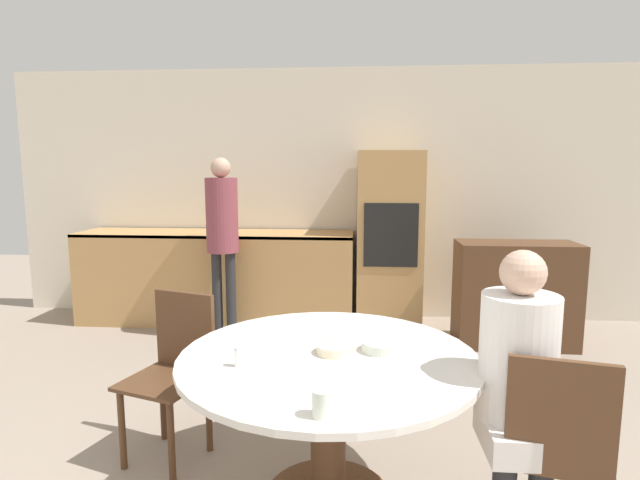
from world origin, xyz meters
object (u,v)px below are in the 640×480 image
Objects in this scene: bowl_near at (380,346)px; bowl_centre at (335,349)px; person_seated at (519,379)px; chair_near_right at (554,446)px; oven_unit at (389,240)px; dining_table at (328,398)px; cup at (321,403)px; person_standing at (222,226)px; chair_far_left at (175,365)px; sideboard at (515,294)px.

bowl_centre is (-0.21, -0.04, -0.00)m from bowl_near.
bowl_centre is at bearing 163.32° from person_seated.
person_seated is at bearing -26.07° from chair_near_right.
oven_unit is 3.13m from chair_near_right.
cup is at bearing -88.93° from dining_table.
oven_unit is 2.72m from bowl_near.
person_seated is at bearing 25.43° from cup.
person_standing reaches higher than bowl_near.
chair_near_right is 0.28m from person_seated.
chair_near_right is 0.53× the size of person_standing.
oven_unit is at bearing 79.66° from chair_far_left.
oven_unit reaches higher than chair_far_left.
cup is 0.56× the size of bowl_centre.
chair_near_right is 0.80m from bowl_near.
sideboard is 2.76m from dining_table.
sideboard reaches higher than chair_near_right.
chair_far_left reaches higher than bowl_near.
bowl_centre is at bearing -168.19° from bowl_near.
bowl_centre is (1.14, -2.26, -0.29)m from person_standing.
person_standing is at bearing 116.06° from dining_table.
oven_unit is at bearing 82.83° from cup.
chair_far_left reaches higher than cup.
sideboard is at bearing 56.22° from dining_table.
person_seated is at bearing -26.38° from bowl_near.
person_standing is (-2.01, 2.58, 0.54)m from chair_near_right.
person_standing is at bearing 121.39° from bowl_near.
dining_table is 0.83m from person_seated.
sideboard is 2.62m from person_seated.
chair_near_right is (-0.63, -2.59, 0.04)m from sideboard.
chair_far_left is 1.76m from person_seated.
person_standing is 9.89× the size of bowl_centre.
oven_unit reaches higher than bowl_near.
chair_far_left reaches higher than bowl_centre.
sideboard is 1.15× the size of chair_far_left.
chair_far_left is at bearing 132.86° from cup.
oven_unit is 1.95× the size of chair_near_right.
chair_far_left is 1.00m from bowl_centre.
oven_unit reaches higher than bowl_centre.
dining_table is at bearing -143.66° from bowl_centre.
person_standing reaches higher than bowl_centre.
bowl_near is at bearing -120.18° from sideboard.
oven_unit is 3.00m from person_seated.
person_seated is at bearing -83.33° from oven_unit.
bowl_near is 1.02× the size of bowl_centre.
person_seated is 0.85m from cup.
person_standing is (-1.90, 2.49, 0.31)m from person_seated.
bowl_centre is at bearing -98.34° from oven_unit.
person_standing is 2.55m from bowl_centre.
oven_unit is 1.95× the size of chair_far_left.
dining_table is 0.63m from cup.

